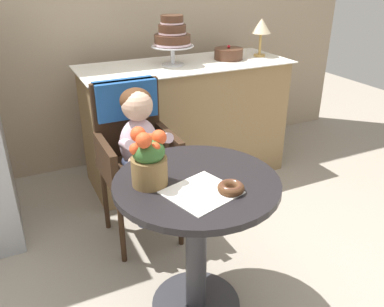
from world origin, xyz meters
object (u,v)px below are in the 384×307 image
Objects in this scene: cafe_table at (196,221)px; wicker_chair at (133,137)px; round_layer_cake at (229,54)px; seated_child at (141,140)px; tiered_cake_stand at (172,36)px; flower_vase at (149,158)px; table_lamp at (261,28)px; donut_front at (231,187)px.

cafe_table is 0.75× the size of wicker_chair.
round_layer_cake reaches higher than cafe_table.
cafe_table is 1.64m from round_layer_cake.
round_layer_cake reaches higher than seated_child.
wicker_chair is 2.79× the size of tiered_cake_stand.
tiered_cake_stand is at bearing 62.80° from flower_vase.
wicker_chair is 0.87m from tiered_cake_stand.
wicker_chair is 3.35× the size of table_lamp.
cafe_table is at bearing -87.26° from wicker_chair.
flower_vase reaches higher than wicker_chair.
tiered_cake_stand is 0.74m from table_lamp.
round_layer_cake reaches higher than flower_vase.
cafe_table is at bearing -124.98° from round_layer_cake.
donut_front is 1.85m from table_lamp.
tiered_cake_stand reaches higher than seated_child.
seated_child is at bearing -150.77° from table_lamp.
donut_front is at bearing -127.54° from table_lamp.
round_layer_cake is (0.46, -0.00, -0.16)m from tiered_cake_stand.
cafe_table is 1.85m from table_lamp.
wicker_chair is 0.92m from donut_front.
cafe_table is 0.99× the size of seated_child.
cafe_table is 0.77m from wicker_chair.
seated_child is 2.89× the size of flower_vase.
table_lamp is at bearing 47.40° from cafe_table.
cafe_table is 2.11× the size of tiered_cake_stand.
wicker_chair is at bearing 93.58° from cafe_table.
round_layer_cake is at bearing -0.54° from tiered_cake_stand.
table_lamp is (0.28, -0.01, 0.17)m from round_layer_cake.
wicker_chair is 0.74m from flower_vase.
seated_child is 2.12× the size of tiered_cake_stand.
tiered_cake_stand is (0.50, 0.70, 0.43)m from seated_child.
seated_child is at bearing -90.85° from wicker_chair.
flower_vase is at bearing -138.14° from table_lamp.
flower_vase is (-0.27, 0.20, 0.10)m from donut_front.
table_lamp is at bearing -0.96° from tiered_cake_stand.
donut_front is (0.13, -0.90, 0.10)m from wicker_chair.
seated_child is at bearing -125.25° from tiered_cake_stand.
cafe_table is at bearing -85.49° from seated_child.
flower_vase reaches higher than cafe_table.
table_lamp reaches higher than cafe_table.
wicker_chair is 4.40× the size of round_layer_cake.
tiered_cake_stand reaches higher than round_layer_cake.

